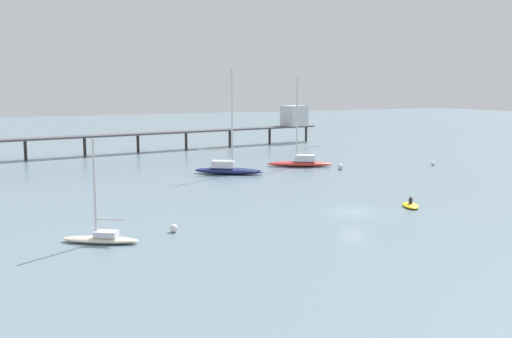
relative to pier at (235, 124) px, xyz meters
The scene contains 9 objects.
ground_plane 63.44m from the pier, 104.22° to the right, with size 400.00×400.00×0.00m, color slate.
pier is the anchor object (origin of this frame).
sailboat_navy 37.68m from the pier, 115.88° to the right, with size 9.14×7.68×14.06m.
sailboat_red 32.01m from the pier, 96.70° to the right, with size 9.64×6.80×13.11m.
sailboat_cream 73.31m from the pier, 122.33° to the right, with size 5.87×4.58×7.97m.
dinghy_yellow 62.69m from the pier, 98.43° to the right, with size 2.68×3.43×1.14m.
mooring_buoy_mid 42.38m from the pier, 70.03° to the right, with size 0.61×0.61×0.61m, color silver.
mooring_buoy_near 37.23m from the pier, 90.60° to the right, with size 0.85×0.85×0.85m, color silver.
mooring_buoy_inner 69.71m from the pier, 118.48° to the right, with size 0.67×0.67×0.67m, color silver.
Camera 1 is at (-32.37, -44.60, 11.76)m, focal length 41.39 mm.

